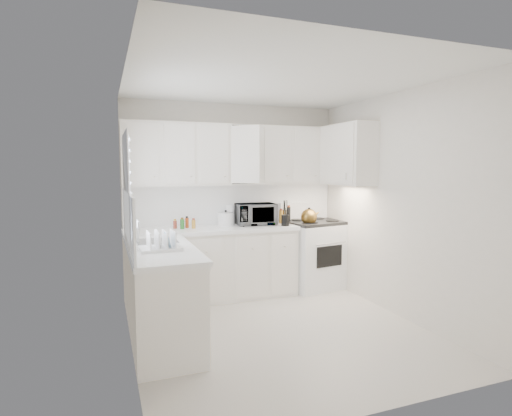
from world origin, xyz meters
name	(u,v)px	position (x,y,z in m)	size (l,w,h in m)	color
floor	(279,330)	(0.00, 0.00, 0.00)	(3.20, 3.20, 0.00)	beige
ceiling	(280,81)	(0.00, 0.00, 2.60)	(3.20, 3.20, 0.00)	white
wall_back	(234,199)	(0.00, 1.60, 1.30)	(3.00, 3.00, 0.00)	silver
wall_front	(375,232)	(0.00, -1.60, 1.30)	(3.00, 3.00, 0.00)	silver
wall_left	(128,215)	(-1.50, 0.00, 1.30)	(3.20, 3.20, 0.00)	silver
wall_right	(398,205)	(1.50, 0.00, 1.30)	(3.20, 3.20, 0.00)	silver
window_blinds	(128,186)	(-1.48, 0.35, 1.55)	(0.06, 0.96, 1.06)	white
lower_cabinets_back	(212,265)	(-0.39, 1.30, 0.45)	(2.22, 0.60, 0.90)	silver
lower_cabinets_left	(161,296)	(-1.20, 0.20, 0.45)	(0.60, 1.60, 0.90)	silver
countertop_back	(212,230)	(-0.39, 1.29, 0.93)	(2.24, 0.64, 0.05)	white
countertop_left	(161,249)	(-1.19, 0.20, 0.93)	(0.64, 1.62, 0.05)	white
backsplash_back	(234,204)	(0.00, 1.59, 1.23)	(2.98, 0.02, 0.55)	white
backsplash_left	(129,221)	(-1.49, 0.20, 1.23)	(0.02, 1.60, 0.55)	white
upper_cabinets_back	(237,185)	(0.00, 1.44, 1.50)	(3.00, 0.33, 0.80)	silver
upper_cabinets_right	(347,185)	(1.33, 0.82, 1.50)	(0.33, 0.90, 0.80)	silver
sink	(156,230)	(-1.19, 0.55, 1.07)	(0.42, 0.38, 0.30)	gray
stove	(314,245)	(1.12, 1.30, 0.62)	(0.81, 0.66, 1.24)	white
tea_kettle	(309,216)	(0.94, 1.14, 1.07)	(0.28, 0.24, 0.26)	olive
frying_pan	(320,219)	(1.30, 1.46, 0.96)	(0.23, 0.40, 0.04)	black
microwave	(255,212)	(0.24, 1.36, 1.13)	(0.53, 0.29, 0.36)	gray
rice_cooker	(226,218)	(-0.17, 1.40, 1.06)	(0.21, 0.21, 0.21)	white
paper_towel	(230,215)	(-0.09, 1.47, 1.08)	(0.12, 0.12, 0.27)	white
utensil_crock	(285,213)	(0.58, 1.12, 1.13)	(0.12, 0.12, 0.36)	black
dish_rack	(160,239)	(-1.22, 0.05, 1.05)	(0.38, 0.29, 0.21)	white
spice_left_0	(175,223)	(-0.85, 1.42, 1.02)	(0.06, 0.06, 0.13)	#933928
spice_left_1	(182,224)	(-0.78, 1.33, 1.02)	(0.06, 0.06, 0.13)	#226722
spice_left_2	(187,223)	(-0.70, 1.42, 1.02)	(0.06, 0.06, 0.13)	#B64318
spice_left_3	(194,223)	(-0.62, 1.33, 1.02)	(0.06, 0.06, 0.13)	gold
sauce_right_0	(276,216)	(0.58, 1.46, 1.05)	(0.06, 0.06, 0.19)	#B64318
sauce_right_1	(281,216)	(0.64, 1.40, 1.05)	(0.06, 0.06, 0.19)	gold
sauce_right_2	(283,216)	(0.69, 1.46, 1.05)	(0.06, 0.06, 0.19)	brown
sauce_right_3	(288,216)	(0.74, 1.40, 1.05)	(0.06, 0.06, 0.19)	black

